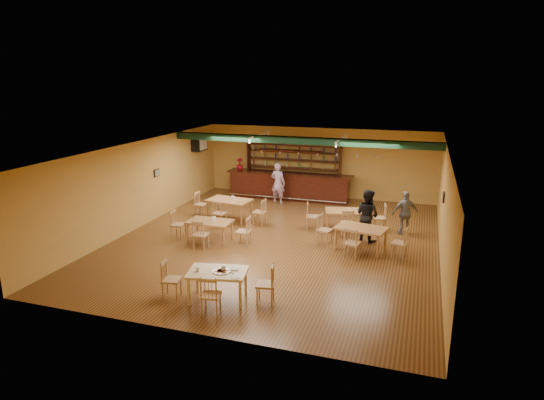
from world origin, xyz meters
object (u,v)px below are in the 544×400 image
(dining_table_a, at_px, (229,210))
(patron_right_a, at_px, (367,215))
(dining_table_c, at_px, (210,231))
(dining_table_d, at_px, (360,239))
(near_table, at_px, (218,285))
(bar_counter, at_px, (289,186))
(patron_bar, at_px, (278,183))
(dining_table_b, at_px, (346,220))

(dining_table_a, bearing_deg, patron_right_a, -0.18)
(dining_table_c, xyz_separation_m, dining_table_d, (4.68, 0.69, 0.02))
(patron_right_a, bearing_deg, near_table, 94.18)
(bar_counter, height_order, patron_bar, patron_bar)
(dining_table_a, xyz_separation_m, patron_right_a, (5.05, -0.61, 0.45))
(dining_table_a, distance_m, patron_bar, 3.04)
(dining_table_b, relative_size, near_table, 1.03)
(bar_counter, height_order, dining_table_d, bar_counter)
(dining_table_d, relative_size, patron_right_a, 0.88)
(dining_table_c, bearing_deg, dining_table_b, 32.05)
(dining_table_a, relative_size, dining_table_b, 1.11)
(dining_table_b, xyz_separation_m, dining_table_d, (0.75, -1.82, 0.02))
(dining_table_a, xyz_separation_m, patron_bar, (0.98, 2.84, 0.47))
(dining_table_a, xyz_separation_m, dining_table_c, (0.32, -2.32, -0.04))
(patron_right_a, bearing_deg, dining_table_b, -12.99)
(near_table, bearing_deg, dining_table_d, 46.06)
(patron_bar, bearing_deg, dining_table_d, 142.37)
(near_table, height_order, patron_right_a, patron_right_a)
(dining_table_d, xyz_separation_m, patron_bar, (-4.02, 4.47, 0.49))
(dining_table_c, bearing_deg, near_table, -62.62)
(dining_table_c, relative_size, dining_table_d, 0.94)
(near_table, xyz_separation_m, patron_right_a, (2.82, 5.34, 0.47))
(dining_table_a, height_order, near_table, dining_table_a)
(dining_table_a, xyz_separation_m, near_table, (2.24, -5.95, -0.02))
(dining_table_a, relative_size, dining_table_d, 1.06)
(dining_table_b, height_order, patron_right_a, patron_right_a)
(dining_table_c, height_order, near_table, near_table)
(near_table, height_order, patron_bar, patron_bar)
(bar_counter, bearing_deg, patron_bar, -106.50)
(bar_counter, height_order, dining_table_c, bar_counter)
(dining_table_c, distance_m, patron_right_a, 5.06)
(dining_table_c, xyz_separation_m, near_table, (1.92, -3.63, 0.02))
(dining_table_a, xyz_separation_m, dining_table_b, (4.25, 0.19, -0.04))
(dining_table_b, distance_m, patron_bar, 4.24)
(patron_right_a, bearing_deg, dining_table_c, 51.85)
(dining_table_b, height_order, patron_bar, patron_bar)
(bar_counter, relative_size, dining_table_c, 3.93)
(dining_table_d, distance_m, near_table, 5.13)
(patron_right_a, bearing_deg, bar_counter, -16.12)
(dining_table_a, relative_size, patron_bar, 0.91)
(near_table, bearing_deg, dining_table_b, 60.49)
(dining_table_a, relative_size, near_table, 1.14)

